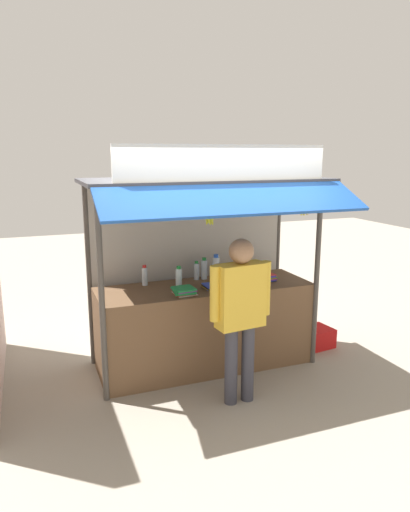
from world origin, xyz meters
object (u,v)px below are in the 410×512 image
at_px(magazine_stack_mid_left, 184,291).
at_px(vendor_person, 240,306).
at_px(magazine_stack_front_left, 265,277).
at_px(magazine_stack_far_right, 215,286).
at_px(banana_bunch_inner_left, 304,208).
at_px(water_bottle_center, 216,268).
at_px(water_bottle_back_left, 145,276).
at_px(water_bottle_far_left, 196,271).
at_px(plastic_crate, 317,337).
at_px(banana_bunch_leftmost, 210,216).
at_px(water_bottle_front_right, 204,269).
at_px(water_bottle_right, 179,278).

distance_m(magazine_stack_mid_left, vendor_person, 0.78).
xyz_separation_m(magazine_stack_front_left, vendor_person, (-0.74, -0.88, -0.00)).
bearing_deg(magazine_stack_far_right, banana_bunch_inner_left, -23.82).
relative_size(magazine_stack_mid_left, banana_bunch_inner_left, 0.98).
distance_m(water_bottle_center, magazine_stack_mid_left, 0.70).
bearing_deg(magazine_stack_front_left, water_bottle_back_left, 167.80).
xyz_separation_m(water_bottle_far_left, plastic_crate, (1.54, -0.31, -0.95)).
height_order(magazine_stack_far_right, banana_bunch_inner_left, banana_bunch_inner_left).
bearing_deg(water_bottle_far_left, banana_bunch_leftmost, -100.18).
distance_m(water_bottle_front_right, banana_bunch_leftmost, 1.11).
height_order(water_bottle_right, water_bottle_far_left, water_bottle_right).
xyz_separation_m(water_bottle_front_right, magazine_stack_far_right, (-0.03, -0.40, -0.10)).
bearing_deg(water_bottle_back_left, water_bottle_front_right, 0.58).
bearing_deg(magazine_stack_mid_left, vendor_person, -63.98).
bearing_deg(magazine_stack_mid_left, banana_bunch_leftmost, -57.83).
height_order(banana_bunch_leftmost, plastic_crate, banana_bunch_leftmost).
xyz_separation_m(water_bottle_front_right, banana_bunch_leftmost, (-0.24, -0.78, 0.75)).
relative_size(water_bottle_back_left, banana_bunch_inner_left, 0.90).
bearing_deg(water_bottle_front_right, plastic_crate, -11.52).
bearing_deg(water_bottle_front_right, banana_bunch_leftmost, -106.83).
distance_m(water_bottle_front_right, vendor_person, 1.20).
bearing_deg(water_bottle_far_left, magazine_stack_far_right, -80.84).
height_order(banana_bunch_leftmost, vendor_person, banana_bunch_leftmost).
distance_m(water_bottle_back_left, water_bottle_front_right, 0.73).
xyz_separation_m(banana_bunch_inner_left, vendor_person, (-0.92, -0.40, -0.87)).
bearing_deg(water_bottle_far_left, water_bottle_back_left, -178.33).
bearing_deg(magazine_stack_mid_left, water_bottle_center, 37.93).
relative_size(water_bottle_far_left, water_bottle_center, 0.74).
relative_size(banana_bunch_inner_left, plastic_crate, 0.75).
distance_m(water_bottle_right, water_bottle_back_left, 0.42).
bearing_deg(vendor_person, magazine_stack_front_left, -136.02).
height_order(water_bottle_far_left, water_bottle_center, water_bottle_center).
bearing_deg(magazine_stack_front_left, water_bottle_right, 178.41).
bearing_deg(banana_bunch_inner_left, water_bottle_center, 134.83).
distance_m(magazine_stack_front_left, banana_bunch_inner_left, 1.01).
xyz_separation_m(water_bottle_right, water_bottle_far_left, (0.31, 0.29, -0.01)).
height_order(water_bottle_right, vendor_person, vendor_person).
xyz_separation_m(vendor_person, plastic_crate, (1.53, 0.90, -0.88)).
bearing_deg(banana_bunch_leftmost, banana_bunch_inner_left, -0.20).
xyz_separation_m(water_bottle_far_left, water_bottle_center, (0.22, -0.08, 0.04)).
relative_size(water_bottle_front_right, vendor_person, 0.16).
distance_m(magazine_stack_far_right, vendor_person, 0.79).
bearing_deg(magazine_stack_mid_left, magazine_stack_front_left, 9.72).
bearing_deg(vendor_person, water_bottle_back_left, -67.26).
relative_size(water_bottle_back_left, water_bottle_front_right, 0.89).
bearing_deg(water_bottle_far_left, water_bottle_front_right, -6.83).
bearing_deg(water_bottle_front_right, vendor_person, -93.83).
distance_m(magazine_stack_far_right, banana_bunch_leftmost, 0.95).
xyz_separation_m(water_bottle_back_left, magazine_stack_front_left, (1.39, -0.30, -0.07)).
height_order(water_bottle_back_left, water_bottle_front_right, water_bottle_front_right).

